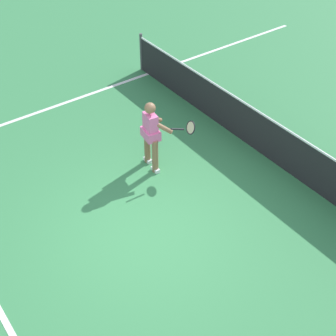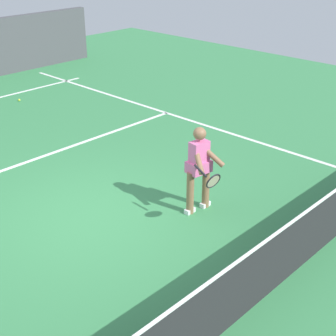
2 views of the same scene
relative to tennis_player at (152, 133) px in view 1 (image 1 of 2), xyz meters
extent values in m
plane|color=#38844C|center=(1.42, -1.20, -0.85)|extent=(25.25, 25.25, 0.00)
cube|color=white|center=(-3.32, -1.20, -0.84)|extent=(0.10, 17.42, 0.01)
cylinder|color=#4C4C51|center=(-3.62, 2.14, -0.32)|extent=(0.08, 0.08, 1.05)
cube|color=#232326|center=(1.42, 2.14, -0.38)|extent=(10.00, 0.02, 0.93)
cube|color=white|center=(1.42, 2.14, 0.10)|extent=(10.00, 0.02, 0.04)
cylinder|color=#8C6647|center=(-0.19, 0.00, -0.46)|extent=(0.13, 0.13, 0.78)
cylinder|color=#8C6647|center=(0.17, -0.05, -0.46)|extent=(0.13, 0.13, 0.78)
cube|color=white|center=(-0.19, 0.00, -0.81)|extent=(0.20, 0.10, 0.08)
cube|color=white|center=(0.17, -0.05, -0.81)|extent=(0.20, 0.10, 0.08)
cube|color=pink|center=(-0.01, -0.03, 0.19)|extent=(0.35, 0.24, 0.52)
cube|color=pink|center=(-0.01, -0.03, -0.01)|extent=(0.44, 0.33, 0.20)
sphere|color=#8C6647|center=(-0.01, -0.03, 0.59)|extent=(0.22, 0.22, 0.22)
cylinder|color=#8C6647|center=(-0.14, 0.14, 0.21)|extent=(0.22, 0.48, 0.37)
cylinder|color=#8C6647|center=(0.16, 0.10, 0.21)|extent=(0.34, 0.45, 0.37)
cylinder|color=black|center=(0.38, 0.34, 0.17)|extent=(0.08, 0.30, 0.14)
torus|color=black|center=(0.43, 0.64, 0.11)|extent=(0.30, 0.16, 0.28)
cylinder|color=beige|center=(0.43, 0.64, 0.11)|extent=(0.25, 0.12, 0.23)
camera|label=1|loc=(6.63, -4.45, 5.72)|focal=52.57mm
camera|label=2|loc=(5.97, 4.93, 3.69)|focal=54.19mm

